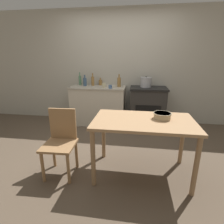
{
  "coord_description": "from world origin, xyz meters",
  "views": [
    {
      "loc": [
        0.44,
        -2.6,
        1.51
      ],
      "look_at": [
        0.0,
        0.36,
        0.57
      ],
      "focal_mm": 28.0,
      "sensor_mm": 36.0,
      "label": 1
    }
  ],
  "objects_px": {
    "stock_pot": "(146,82)",
    "bottle_mid_left": "(85,82)",
    "cup_center_right": "(104,85)",
    "bottle_left": "(80,80)",
    "work_table": "(143,127)",
    "mixing_bowl_large": "(162,115)",
    "bottle_center": "(100,82)",
    "flour_sack": "(156,125)",
    "cup_mid_right": "(110,87)",
    "chair": "(61,140)",
    "bottle_far_left": "(93,81)",
    "bottle_center_left": "(119,82)",
    "stove": "(147,107)"
  },
  "relations": [
    {
      "from": "bottle_far_left",
      "to": "bottle_center_left",
      "type": "height_order",
      "value": "bottle_far_left"
    },
    {
      "from": "stock_pot",
      "to": "bottle_mid_left",
      "type": "relative_size",
      "value": 0.99
    },
    {
      "from": "stove",
      "to": "flour_sack",
      "type": "distance_m",
      "value": 0.55
    },
    {
      "from": "flour_sack",
      "to": "cup_center_right",
      "type": "xyz_separation_m",
      "value": [
        -1.14,
        0.33,
        0.73
      ]
    },
    {
      "from": "bottle_left",
      "to": "cup_mid_right",
      "type": "height_order",
      "value": "bottle_left"
    },
    {
      "from": "mixing_bowl_large",
      "to": "bottle_center",
      "type": "bearing_deg",
      "value": 121.8
    },
    {
      "from": "stove",
      "to": "stock_pot",
      "type": "height_order",
      "value": "stock_pot"
    },
    {
      "from": "bottle_left",
      "to": "stock_pot",
      "type": "bearing_deg",
      "value": -4.77
    },
    {
      "from": "flour_sack",
      "to": "cup_mid_right",
      "type": "relative_size",
      "value": 4.94
    },
    {
      "from": "stock_pot",
      "to": "cup_center_right",
      "type": "bearing_deg",
      "value": -169.93
    },
    {
      "from": "bottle_mid_left",
      "to": "flour_sack",
      "type": "bearing_deg",
      "value": -17.59
    },
    {
      "from": "work_table",
      "to": "flour_sack",
      "type": "bearing_deg",
      "value": 76.72
    },
    {
      "from": "chair",
      "to": "cup_mid_right",
      "type": "distance_m",
      "value": 1.79
    },
    {
      "from": "mixing_bowl_large",
      "to": "cup_mid_right",
      "type": "height_order",
      "value": "cup_mid_right"
    },
    {
      "from": "bottle_far_left",
      "to": "bottle_center",
      "type": "xyz_separation_m",
      "value": [
        0.16,
        0.09,
        -0.05
      ]
    },
    {
      "from": "bottle_center",
      "to": "bottle_far_left",
      "type": "bearing_deg",
      "value": -150.4
    },
    {
      "from": "work_table",
      "to": "cup_mid_right",
      "type": "xyz_separation_m",
      "value": [
        -0.67,
        1.58,
        0.25
      ]
    },
    {
      "from": "bottle_left",
      "to": "cup_center_right",
      "type": "distance_m",
      "value": 0.7
    },
    {
      "from": "mixing_bowl_large",
      "to": "bottle_left",
      "type": "relative_size",
      "value": 0.77
    },
    {
      "from": "bottle_left",
      "to": "bottle_mid_left",
      "type": "xyz_separation_m",
      "value": [
        0.15,
        -0.11,
        -0.02
      ]
    },
    {
      "from": "cup_mid_right",
      "to": "bottle_far_left",
      "type": "bearing_deg",
      "value": 143.88
    },
    {
      "from": "stock_pot",
      "to": "mixing_bowl_large",
      "type": "relative_size",
      "value": 1.1
    },
    {
      "from": "bottle_mid_left",
      "to": "cup_mid_right",
      "type": "relative_size",
      "value": 3.23
    },
    {
      "from": "stove",
      "to": "bottle_center_left",
      "type": "bearing_deg",
      "value": 177.75
    },
    {
      "from": "work_table",
      "to": "bottle_far_left",
      "type": "distance_m",
      "value": 2.25
    },
    {
      "from": "work_table",
      "to": "chair",
      "type": "distance_m",
      "value": 1.09
    },
    {
      "from": "chair",
      "to": "mixing_bowl_large",
      "type": "height_order",
      "value": "chair"
    },
    {
      "from": "cup_center_right",
      "to": "bottle_left",
      "type": "bearing_deg",
      "value": 155.43
    },
    {
      "from": "stock_pot",
      "to": "bottle_mid_left",
      "type": "bearing_deg",
      "value": 179.08
    },
    {
      "from": "chair",
      "to": "bottle_left",
      "type": "bearing_deg",
      "value": 98.46
    },
    {
      "from": "chair",
      "to": "flour_sack",
      "type": "height_order",
      "value": "chair"
    },
    {
      "from": "flour_sack",
      "to": "bottle_center_left",
      "type": "height_order",
      "value": "bottle_center_left"
    },
    {
      "from": "bottle_left",
      "to": "bottle_center_left",
      "type": "height_order",
      "value": "bottle_left"
    },
    {
      "from": "chair",
      "to": "cup_center_right",
      "type": "distance_m",
      "value": 1.87
    },
    {
      "from": "bottle_far_left",
      "to": "cup_mid_right",
      "type": "xyz_separation_m",
      "value": [
        0.47,
        -0.34,
        -0.07
      ]
    },
    {
      "from": "bottle_mid_left",
      "to": "cup_mid_right",
      "type": "bearing_deg",
      "value": -23.98
    },
    {
      "from": "bottle_left",
      "to": "stove",
      "type": "bearing_deg",
      "value": -5.73
    },
    {
      "from": "bottle_left",
      "to": "cup_center_right",
      "type": "bearing_deg",
      "value": -24.57
    },
    {
      "from": "bottle_center",
      "to": "stock_pot",
      "type": "bearing_deg",
      "value": -9.32
    },
    {
      "from": "chair",
      "to": "mixing_bowl_large",
      "type": "bearing_deg",
      "value": 5.93
    },
    {
      "from": "work_table",
      "to": "bottle_far_left",
      "type": "relative_size",
      "value": 4.33
    },
    {
      "from": "chair",
      "to": "bottle_mid_left",
      "type": "bearing_deg",
      "value": 94.74
    },
    {
      "from": "stove",
      "to": "chair",
      "type": "xyz_separation_m",
      "value": [
        -1.21,
        -1.92,
        0.03
      ]
    },
    {
      "from": "work_table",
      "to": "bottle_left",
      "type": "relative_size",
      "value": 4.23
    },
    {
      "from": "work_table",
      "to": "cup_center_right",
      "type": "relative_size",
      "value": 13.06
    },
    {
      "from": "cup_mid_right",
      "to": "bottle_mid_left",
      "type": "bearing_deg",
      "value": 156.02
    },
    {
      "from": "work_table",
      "to": "bottle_far_left",
      "type": "xyz_separation_m",
      "value": [
        -1.14,
        1.92,
        0.32
      ]
    },
    {
      "from": "stove",
      "to": "mixing_bowl_large",
      "type": "height_order",
      "value": "stove"
    },
    {
      "from": "cup_mid_right",
      "to": "work_table",
      "type": "bearing_deg",
      "value": -67.06
    },
    {
      "from": "flour_sack",
      "to": "cup_mid_right",
      "type": "height_order",
      "value": "cup_mid_right"
    }
  ]
}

